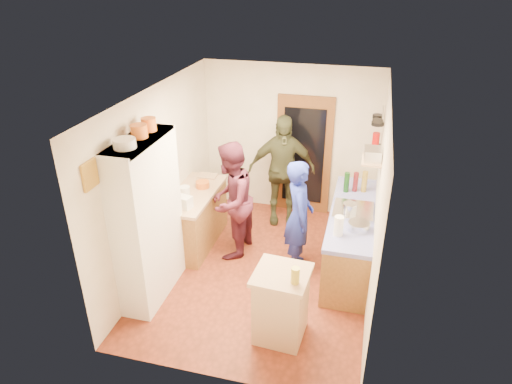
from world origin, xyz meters
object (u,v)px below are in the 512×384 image
at_px(hutch_body, 148,221).
at_px(person_back, 283,170).
at_px(right_counter_base, 350,239).
at_px(person_hob, 301,217).
at_px(person_left, 234,200).
at_px(island_base, 281,306).

distance_m(hutch_body, person_back, 2.64).
distance_m(right_counter_base, person_hob, 0.86).
distance_m(person_hob, person_left, 1.05).
relative_size(island_base, person_back, 0.45).
bearing_deg(person_left, person_hob, 86.46).
xyz_separation_m(hutch_body, person_left, (0.77, 1.18, -0.20)).
distance_m(island_base, person_left, 1.95).
bearing_deg(person_left, hutch_body, -28.25).
xyz_separation_m(hutch_body, person_back, (1.28, 2.31, -0.15)).
height_order(person_left, person_back, person_back).
xyz_separation_m(right_counter_base, person_left, (-1.73, -0.12, 0.48)).
relative_size(right_counter_base, person_left, 1.23).
height_order(hutch_body, person_left, hutch_body).
height_order(right_counter_base, person_hob, person_hob).
relative_size(person_left, person_back, 0.95).
xyz_separation_m(person_hob, person_left, (-1.03, 0.15, 0.06)).
relative_size(right_counter_base, island_base, 2.56).
bearing_deg(hutch_body, person_hob, 29.62).
xyz_separation_m(hutch_body, island_base, (1.82, -0.40, -0.67)).
height_order(hutch_body, person_back, hutch_body).
relative_size(hutch_body, right_counter_base, 1.00).
distance_m(right_counter_base, person_left, 1.80).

